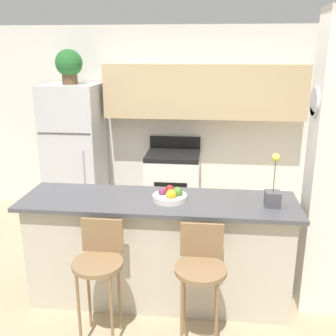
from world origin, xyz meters
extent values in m
plane|color=tan|center=(0.00, 0.00, 0.00)|extent=(14.00, 14.00, 0.00)
cube|color=white|center=(0.00, 2.28, 1.27)|extent=(5.60, 0.06, 2.55)
cube|color=tan|center=(0.33, 2.09, 1.71)|extent=(2.63, 0.32, 0.70)
cube|color=white|center=(-0.05, 2.11, 1.62)|extent=(0.65, 0.28, 0.12)
cube|color=white|center=(1.44, 0.08, 1.27)|extent=(0.36, 0.32, 2.55)
cylinder|color=silver|center=(1.25, 0.08, 1.83)|extent=(0.02, 0.24, 0.24)
cylinder|color=white|center=(1.24, 0.08, 1.83)|extent=(0.01, 0.21, 0.21)
cube|color=beige|center=(0.00, 0.00, 0.48)|extent=(2.28, 0.55, 0.95)
cube|color=#4C4C51|center=(0.00, 0.00, 0.97)|extent=(2.40, 0.67, 0.03)
cube|color=silver|center=(-1.39, 1.86, 0.61)|extent=(0.72, 0.71, 1.23)
cube|color=silver|center=(-1.39, 1.86, 1.52)|extent=(0.72, 0.71, 0.58)
cube|color=#333333|center=(-1.39, 1.51, 1.23)|extent=(0.69, 0.01, 0.01)
cylinder|color=#B2B2B7|center=(-1.16, 1.50, 0.68)|extent=(0.02, 0.02, 0.68)
cube|color=white|center=(-0.05, 1.90, 0.43)|extent=(0.71, 0.65, 0.85)
cube|color=black|center=(-0.05, 1.90, 0.88)|extent=(0.71, 0.65, 0.06)
cube|color=black|center=(-0.05, 2.21, 0.99)|extent=(0.71, 0.04, 0.16)
cube|color=black|center=(-0.05, 1.57, 0.47)|extent=(0.43, 0.01, 0.27)
cylinder|color=olive|center=(-0.39, -0.59, 0.68)|extent=(0.39, 0.39, 0.03)
cube|color=olive|center=(-0.39, -0.42, 0.83)|extent=(0.33, 0.02, 0.28)
cylinder|color=olive|center=(-0.52, -0.71, 0.33)|extent=(0.02, 0.02, 0.66)
cylinder|color=olive|center=(-0.26, -0.71, 0.33)|extent=(0.02, 0.02, 0.66)
cylinder|color=olive|center=(-0.52, -0.46, 0.33)|extent=(0.02, 0.02, 0.66)
cylinder|color=olive|center=(-0.26, -0.46, 0.33)|extent=(0.02, 0.02, 0.66)
cylinder|color=olive|center=(0.39, -0.59, 0.68)|extent=(0.39, 0.39, 0.03)
cube|color=olive|center=(0.39, -0.42, 0.83)|extent=(0.33, 0.02, 0.28)
cylinder|color=olive|center=(0.26, -0.71, 0.33)|extent=(0.02, 0.02, 0.66)
cylinder|color=olive|center=(0.52, -0.71, 0.33)|extent=(0.02, 0.02, 0.66)
cylinder|color=olive|center=(0.26, -0.46, 0.33)|extent=(0.02, 0.02, 0.66)
cylinder|color=olive|center=(0.52, -0.46, 0.33)|extent=(0.02, 0.02, 0.66)
cylinder|color=brown|center=(-1.39, 1.86, 1.87)|extent=(0.19, 0.19, 0.14)
sphere|color=#286B2D|center=(-1.39, 1.86, 2.07)|extent=(0.34, 0.34, 0.34)
cube|color=#4C4C51|center=(0.96, -0.05, 1.05)|extent=(0.12, 0.12, 0.13)
cylinder|color=#386633|center=(0.96, -0.05, 1.25)|extent=(0.01, 0.01, 0.27)
sphere|color=#DBCC4C|center=(0.96, -0.05, 1.41)|extent=(0.07, 0.07, 0.07)
cylinder|color=silver|center=(0.10, -0.01, 1.01)|extent=(0.30, 0.30, 0.05)
sphere|color=#4C7F2D|center=(0.17, -0.01, 1.07)|extent=(0.09, 0.09, 0.09)
sphere|color=red|center=(0.09, 0.06, 1.06)|extent=(0.08, 0.08, 0.08)
sphere|color=#7A2D56|center=(0.03, 0.00, 1.06)|extent=(0.07, 0.07, 0.07)
sphere|color=gold|center=(0.12, -0.07, 1.07)|extent=(0.09, 0.09, 0.09)
cylinder|color=black|center=(-0.81, 1.61, 0.19)|extent=(0.28, 0.28, 0.38)
camera|label=1|loc=(0.42, -3.15, 2.23)|focal=42.00mm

